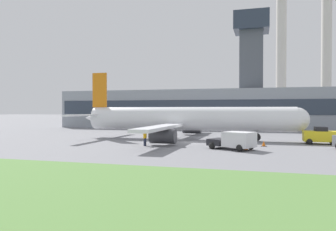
# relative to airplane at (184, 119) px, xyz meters

# --- Properties ---
(ground_plane) EXTENTS (400.00, 400.00, 0.00)m
(ground_plane) POSITION_rel_airplane_xyz_m (1.41, -3.80, -2.75)
(ground_plane) COLOR gray
(terminal_building) EXTENTS (71.60, 11.17, 24.49)m
(terminal_building) POSITION_rel_airplane_xyz_m (2.02, 28.02, 2.33)
(terminal_building) COLOR #8C939E
(terminal_building) RESTS_ON ground_plane
(smokestack_left) EXTENTS (3.25, 3.25, 40.62)m
(smokestack_left) POSITION_rel_airplane_xyz_m (15.65, 54.94, 17.69)
(smokestack_left) COLOR beige
(smokestack_left) RESTS_ON ground_plane
(smokestack_right) EXTENTS (3.05, 3.05, 41.88)m
(smokestack_right) POSITION_rel_airplane_xyz_m (27.26, 53.88, 18.32)
(smokestack_right) COLOR beige
(smokestack_right) RESTS_ON ground_plane
(airplane) EXTENTS (31.37, 30.73, 9.54)m
(airplane) POSITION_rel_airplane_xyz_m (0.00, 0.00, 0.00)
(airplane) COLOR white
(airplane) RESTS_ON ground_plane
(pushback_tug) EXTENTS (3.88, 2.76, 2.05)m
(pushback_tug) POSITION_rel_airplane_xyz_m (16.99, -1.51, -1.81)
(pushback_tug) COLOR yellow
(pushback_tug) RESTS_ON ground_plane
(fuel_truck) EXTENTS (5.22, 4.19, 1.84)m
(fuel_truck) POSITION_rel_airplane_xyz_m (7.52, -9.85, -1.82)
(fuel_truck) COLOR #232328
(fuel_truck) RESTS_ON ground_plane
(ground_crew_person) EXTENTS (0.55, 0.55, 1.76)m
(ground_crew_person) POSITION_rel_airplane_xyz_m (-2.50, -9.06, -1.85)
(ground_crew_person) COLOR #23283D
(ground_crew_person) RESTS_ON ground_plane
(traffic_cone_near_nose) EXTENTS (0.58, 0.58, 0.61)m
(traffic_cone_near_nose) POSITION_rel_airplane_xyz_m (8.71, -9.97, -2.47)
(traffic_cone_near_nose) COLOR black
(traffic_cone_near_nose) RESTS_ON ground_plane
(traffic_cone_wingtip) EXTENTS (0.61, 0.61, 0.62)m
(traffic_cone_wingtip) POSITION_rel_airplane_xyz_m (10.45, -5.88, -2.46)
(traffic_cone_wingtip) COLOR black
(traffic_cone_wingtip) RESTS_ON ground_plane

